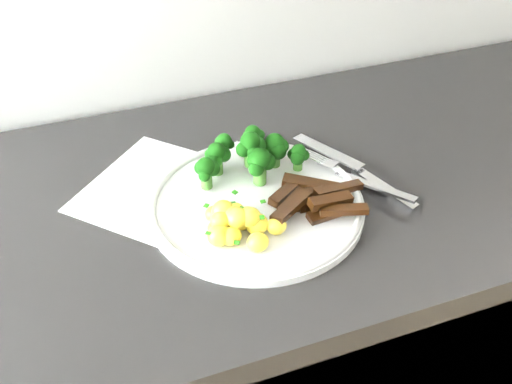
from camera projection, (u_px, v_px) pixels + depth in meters
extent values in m
cube|color=black|center=(225.00, 373.00, 1.16)|extent=(2.35, 0.59, 0.88)
cube|color=white|center=(189.00, 198.00, 0.88)|extent=(0.37, 0.37, 0.00)
cube|color=slate|center=(216.00, 164.00, 0.95)|extent=(0.11, 0.10, 0.00)
cube|color=slate|center=(210.00, 172.00, 0.93)|extent=(0.10, 0.10, 0.00)
cube|color=slate|center=(203.00, 180.00, 0.92)|extent=(0.10, 0.09, 0.00)
cube|color=slate|center=(196.00, 188.00, 0.90)|extent=(0.10, 0.09, 0.00)
cube|color=slate|center=(189.00, 197.00, 0.88)|extent=(0.09, 0.09, 0.00)
cube|color=slate|center=(182.00, 206.00, 0.87)|extent=(0.09, 0.08, 0.00)
cube|color=slate|center=(174.00, 215.00, 0.85)|extent=(0.08, 0.08, 0.00)
cylinder|color=white|center=(256.00, 205.00, 0.86)|extent=(0.31, 0.31, 0.01)
torus|color=white|center=(256.00, 202.00, 0.86)|extent=(0.31, 0.31, 0.01)
cylinder|color=#305E1D|center=(250.00, 158.00, 0.91)|extent=(0.02, 0.02, 0.03)
sphere|color=black|center=(258.00, 145.00, 0.90)|extent=(0.03, 0.03, 0.03)
sphere|color=black|center=(250.00, 142.00, 0.90)|extent=(0.03, 0.03, 0.03)
sphere|color=black|center=(244.00, 149.00, 0.89)|extent=(0.02, 0.02, 0.02)
sphere|color=black|center=(253.00, 152.00, 0.89)|extent=(0.02, 0.02, 0.02)
sphere|color=black|center=(250.00, 142.00, 0.89)|extent=(0.03, 0.03, 0.03)
cylinder|color=#305E1D|center=(274.00, 158.00, 0.92)|extent=(0.02, 0.02, 0.03)
sphere|color=black|center=(282.00, 146.00, 0.91)|extent=(0.02, 0.02, 0.02)
sphere|color=black|center=(271.00, 144.00, 0.92)|extent=(0.02, 0.02, 0.02)
sphere|color=black|center=(268.00, 150.00, 0.91)|extent=(0.02, 0.02, 0.02)
sphere|color=black|center=(278.00, 151.00, 0.90)|extent=(0.03, 0.03, 0.03)
sphere|color=black|center=(275.00, 143.00, 0.90)|extent=(0.03, 0.03, 0.03)
cylinder|color=#305E1D|center=(217.00, 167.00, 0.91)|extent=(0.02, 0.02, 0.02)
sphere|color=black|center=(223.00, 155.00, 0.90)|extent=(0.02, 0.02, 0.02)
sphere|color=black|center=(211.00, 154.00, 0.90)|extent=(0.02, 0.02, 0.02)
sphere|color=black|center=(215.00, 161.00, 0.89)|extent=(0.02, 0.02, 0.02)
sphere|color=black|center=(216.00, 152.00, 0.89)|extent=(0.03, 0.03, 0.03)
cylinder|color=#305E1D|center=(253.00, 145.00, 0.94)|extent=(0.02, 0.02, 0.02)
sphere|color=black|center=(258.00, 135.00, 0.93)|extent=(0.02, 0.02, 0.02)
sphere|color=black|center=(248.00, 136.00, 0.93)|extent=(0.02, 0.02, 0.02)
sphere|color=black|center=(253.00, 140.00, 0.92)|extent=(0.02, 0.02, 0.02)
sphere|color=black|center=(253.00, 133.00, 0.92)|extent=(0.02, 0.02, 0.02)
cylinder|color=#305E1D|center=(225.00, 153.00, 0.92)|extent=(0.01, 0.01, 0.02)
sphere|color=black|center=(230.00, 144.00, 0.91)|extent=(0.01, 0.01, 0.01)
sphere|color=black|center=(221.00, 142.00, 0.92)|extent=(0.02, 0.02, 0.02)
sphere|color=black|center=(223.00, 148.00, 0.90)|extent=(0.02, 0.02, 0.02)
sphere|color=black|center=(224.00, 141.00, 0.91)|extent=(0.02, 0.02, 0.02)
cylinder|color=#305E1D|center=(298.00, 164.00, 0.92)|extent=(0.01, 0.01, 0.02)
sphere|color=black|center=(304.00, 155.00, 0.91)|extent=(0.02, 0.02, 0.02)
sphere|color=black|center=(293.00, 154.00, 0.91)|extent=(0.02, 0.02, 0.02)
sphere|color=black|center=(297.00, 158.00, 0.90)|extent=(0.02, 0.02, 0.02)
sphere|color=black|center=(299.00, 152.00, 0.90)|extent=(0.02, 0.02, 0.02)
cylinder|color=#305E1D|center=(207.00, 181.00, 0.88)|extent=(0.02, 0.02, 0.02)
sphere|color=black|center=(212.00, 168.00, 0.87)|extent=(0.02, 0.02, 0.02)
sphere|color=black|center=(202.00, 168.00, 0.88)|extent=(0.02, 0.02, 0.02)
sphere|color=black|center=(204.00, 176.00, 0.86)|extent=(0.02, 0.02, 0.02)
sphere|color=black|center=(206.00, 166.00, 0.86)|extent=(0.03, 0.03, 0.03)
cylinder|color=#305E1D|center=(260.00, 175.00, 0.89)|extent=(0.02, 0.02, 0.03)
sphere|color=black|center=(267.00, 162.00, 0.88)|extent=(0.03, 0.03, 0.03)
sphere|color=black|center=(255.00, 160.00, 0.88)|extent=(0.02, 0.02, 0.02)
sphere|color=black|center=(256.00, 169.00, 0.87)|extent=(0.02, 0.02, 0.02)
sphere|color=black|center=(260.00, 159.00, 0.87)|extent=(0.03, 0.03, 0.03)
ellipsoid|color=yellow|center=(231.00, 216.00, 0.82)|extent=(0.03, 0.03, 0.03)
ellipsoid|color=yellow|center=(231.00, 236.00, 0.79)|extent=(0.03, 0.03, 0.03)
ellipsoid|color=yellow|center=(216.00, 228.00, 0.80)|extent=(0.03, 0.02, 0.02)
ellipsoid|color=yellow|center=(276.00, 226.00, 0.80)|extent=(0.03, 0.03, 0.02)
ellipsoid|color=yellow|center=(243.00, 222.00, 0.81)|extent=(0.03, 0.02, 0.02)
ellipsoid|color=yellow|center=(257.00, 224.00, 0.80)|extent=(0.03, 0.03, 0.03)
ellipsoid|color=yellow|center=(214.00, 214.00, 0.82)|extent=(0.03, 0.02, 0.02)
ellipsoid|color=yellow|center=(258.00, 242.00, 0.78)|extent=(0.03, 0.03, 0.03)
ellipsoid|color=yellow|center=(223.00, 225.00, 0.81)|extent=(0.03, 0.03, 0.02)
ellipsoid|color=yellow|center=(237.00, 218.00, 0.79)|extent=(0.03, 0.03, 0.03)
ellipsoid|color=yellow|center=(220.00, 220.00, 0.79)|extent=(0.03, 0.02, 0.02)
ellipsoid|color=yellow|center=(223.00, 211.00, 0.80)|extent=(0.03, 0.03, 0.03)
ellipsoid|color=yellow|center=(247.00, 216.00, 0.80)|extent=(0.03, 0.03, 0.02)
ellipsoid|color=yellow|center=(219.00, 235.00, 0.79)|extent=(0.03, 0.03, 0.03)
ellipsoid|color=yellow|center=(233.00, 216.00, 0.79)|extent=(0.03, 0.03, 0.03)
ellipsoid|color=yellow|center=(235.00, 212.00, 0.80)|extent=(0.03, 0.03, 0.02)
ellipsoid|color=yellow|center=(250.00, 217.00, 0.79)|extent=(0.03, 0.03, 0.03)
cube|color=#195E0C|center=(218.00, 211.00, 0.79)|extent=(0.01, 0.01, 0.00)
cube|color=#195E0C|center=(237.00, 243.00, 0.75)|extent=(0.01, 0.01, 0.00)
cube|color=#195E0C|center=(262.00, 217.00, 0.78)|extent=(0.01, 0.01, 0.00)
cube|color=#195E0C|center=(220.00, 210.00, 0.80)|extent=(0.01, 0.01, 0.00)
cube|color=#195E0C|center=(242.00, 208.00, 0.79)|extent=(0.01, 0.01, 0.00)
cube|color=#195E0C|center=(208.00, 233.00, 0.76)|extent=(0.01, 0.01, 0.00)
cube|color=#195E0C|center=(235.00, 192.00, 0.82)|extent=(0.01, 0.01, 0.00)
cube|color=#195E0C|center=(228.00, 209.00, 0.80)|extent=(0.01, 0.01, 0.00)
cube|color=#195E0C|center=(233.00, 203.00, 0.80)|extent=(0.01, 0.01, 0.00)
cube|color=#195E0C|center=(263.00, 202.00, 0.80)|extent=(0.01, 0.01, 0.00)
cube|color=#195E0C|center=(241.00, 216.00, 0.79)|extent=(0.01, 0.01, 0.00)
cube|color=#195E0C|center=(234.00, 209.00, 0.79)|extent=(0.01, 0.01, 0.00)
cube|color=#195E0C|center=(206.00, 206.00, 0.81)|extent=(0.01, 0.01, 0.00)
cube|color=#195E0C|center=(248.00, 212.00, 0.80)|extent=(0.01, 0.01, 0.00)
cube|color=black|center=(286.00, 192.00, 0.87)|extent=(0.07, 0.05, 0.02)
cube|color=black|center=(329.00, 212.00, 0.83)|extent=(0.07, 0.03, 0.01)
cube|color=black|center=(311.00, 185.00, 0.88)|extent=(0.08, 0.06, 0.02)
cube|color=black|center=(319.00, 202.00, 0.85)|extent=(0.06, 0.02, 0.02)
cube|color=black|center=(318.00, 198.00, 0.86)|extent=(0.06, 0.03, 0.01)
cube|color=black|center=(306.00, 197.00, 0.86)|extent=(0.07, 0.05, 0.02)
cube|color=black|center=(293.00, 202.00, 0.84)|extent=(0.06, 0.05, 0.02)
cube|color=black|center=(344.00, 210.00, 0.82)|extent=(0.07, 0.04, 0.01)
cube|color=black|center=(331.00, 201.00, 0.83)|extent=(0.06, 0.02, 0.02)
cube|color=black|center=(291.00, 207.00, 0.82)|extent=(0.08, 0.06, 0.02)
cube|color=black|center=(339.00, 189.00, 0.86)|extent=(0.08, 0.02, 0.02)
cube|color=silver|center=(375.00, 186.00, 0.88)|extent=(0.08, 0.12, 0.02)
cube|color=silver|center=(328.00, 163.00, 0.92)|extent=(0.03, 0.03, 0.01)
cylinder|color=silver|center=(316.00, 154.00, 0.93)|extent=(0.02, 0.04, 0.00)
cylinder|color=silver|center=(314.00, 155.00, 0.93)|extent=(0.02, 0.04, 0.00)
cylinder|color=silver|center=(313.00, 157.00, 0.93)|extent=(0.02, 0.04, 0.00)
cylinder|color=silver|center=(311.00, 158.00, 0.93)|extent=(0.02, 0.04, 0.00)
cube|color=silver|center=(328.00, 151.00, 0.95)|extent=(0.07, 0.13, 0.01)
cube|color=silver|center=(384.00, 189.00, 0.89)|extent=(0.06, 0.11, 0.02)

